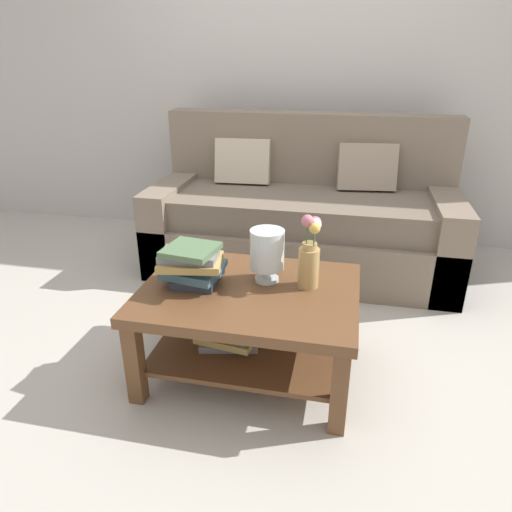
% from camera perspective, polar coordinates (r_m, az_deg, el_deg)
% --- Properties ---
extents(ground_plane, '(10.00, 10.00, 0.00)m').
position_cam_1_polar(ground_plane, '(2.69, 0.30, -9.01)').
color(ground_plane, '#B7B2A8').
extents(back_wall, '(6.40, 0.12, 2.70)m').
position_cam_1_polar(back_wall, '(3.89, 5.71, 22.13)').
color(back_wall, '#BCB7B2').
rests_on(back_wall, ground).
extents(couch, '(2.10, 0.90, 1.06)m').
position_cam_1_polar(couch, '(3.37, 5.76, 4.73)').
color(couch, '#7A6B5B').
rests_on(couch, ground).
extents(coffee_table, '(1.00, 0.76, 0.45)m').
position_cam_1_polar(coffee_table, '(2.22, -1.02, -7.02)').
color(coffee_table, brown).
rests_on(coffee_table, ground).
extents(book_stack_main, '(0.31, 0.26, 0.20)m').
position_cam_1_polar(book_stack_main, '(2.16, -7.92, -1.08)').
color(book_stack_main, '#2D333D').
rests_on(book_stack_main, coffee_table).
extents(glass_hurricane_vase, '(0.16, 0.16, 0.26)m').
position_cam_1_polar(glass_hurricane_vase, '(2.16, 1.38, 0.62)').
color(glass_hurricane_vase, silver).
rests_on(glass_hurricane_vase, coffee_table).
extents(flower_pitcher, '(0.10, 0.11, 0.35)m').
position_cam_1_polar(flower_pitcher, '(2.12, 6.60, 0.18)').
color(flower_pitcher, tan).
rests_on(flower_pitcher, coffee_table).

